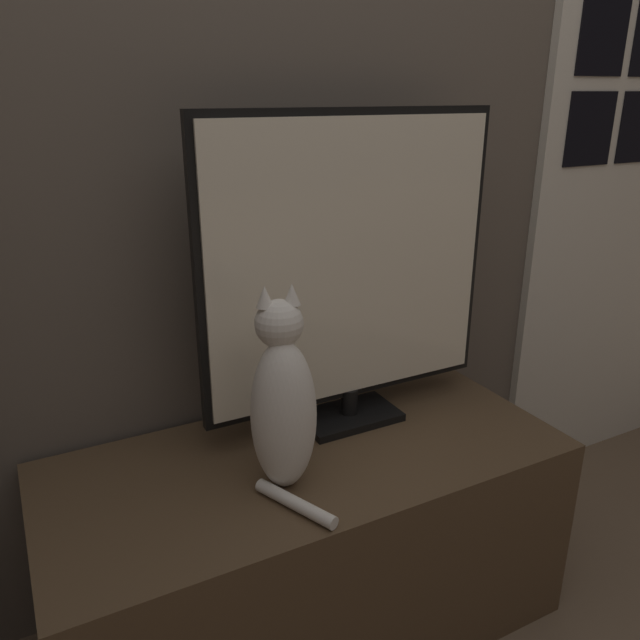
# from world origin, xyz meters

# --- Properties ---
(wall_back) EXTENTS (4.80, 0.05, 2.60)m
(wall_back) POSITION_xyz_m (0.00, 1.22, 1.30)
(wall_back) COLOR #60564C
(wall_back) RESTS_ON ground_plane
(tv_stand) EXTENTS (1.24, 0.56, 0.52)m
(tv_stand) POSITION_xyz_m (0.00, 0.90, 0.26)
(tv_stand) COLOR brown
(tv_stand) RESTS_ON ground_plane
(tv) EXTENTS (0.78, 0.15, 0.78)m
(tv) POSITION_xyz_m (0.17, 1.01, 0.92)
(tv) COLOR black
(tv) RESTS_ON tv_stand
(cat) EXTENTS (0.16, 0.27, 0.45)m
(cat) POSITION_xyz_m (-0.10, 0.82, 0.71)
(cat) COLOR silver
(cat) RESTS_ON tv_stand
(door) EXTENTS (0.84, 0.04, 2.05)m
(door) POSITION_xyz_m (1.37, 1.18, 1.05)
(door) COLOR silver
(door) RESTS_ON ground_plane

